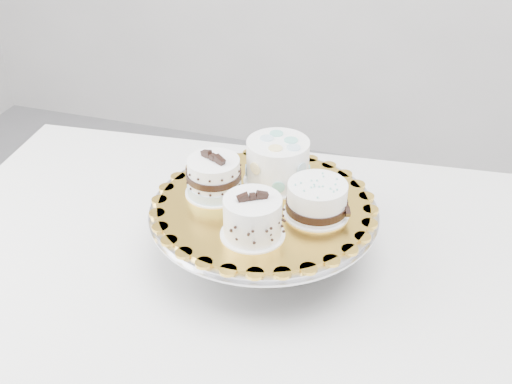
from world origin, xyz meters
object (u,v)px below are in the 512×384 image
(cake_swirl, at_px, (253,218))
(cake_banded, at_px, (214,178))
(cake_dots, at_px, (278,162))
(table, at_px, (241,286))
(cake_board, at_px, (264,205))
(cake_stand, at_px, (264,222))
(cake_ribbon, at_px, (318,200))

(cake_swirl, relative_size, cake_banded, 1.04)
(cake_swirl, bearing_deg, cake_banded, 105.13)
(cake_banded, xyz_separation_m, cake_dots, (0.10, 0.07, 0.01))
(table, height_order, cake_dots, cake_dots)
(cake_board, xyz_separation_m, cake_banded, (-0.09, 0.01, 0.03))
(cake_swirl, relative_size, cake_dots, 0.95)
(cake_stand, xyz_separation_m, cake_board, (0.00, -0.00, 0.04))
(cake_board, relative_size, cake_swirl, 2.87)
(cake_swirl, bearing_deg, cake_stand, 64.39)
(table, xyz_separation_m, cake_banded, (-0.05, 0.02, 0.22))
(cake_stand, bearing_deg, cake_dots, 88.44)
(table, bearing_deg, cake_swirl, -63.68)
(table, relative_size, cake_ribbon, 9.85)
(cake_stand, height_order, cake_banded, cake_banded)
(cake_board, bearing_deg, cake_swirl, -84.39)
(table, height_order, cake_board, cake_board)
(cake_board, bearing_deg, cake_ribbon, -0.15)
(cake_board, xyz_separation_m, cake_swirl, (0.01, -0.09, 0.04))
(table, distance_m, cake_banded, 0.23)
(cake_stand, height_order, cake_swirl, cake_swirl)
(table, distance_m, cake_board, 0.19)
(cake_swirl, distance_m, cake_ribbon, 0.12)
(cake_dots, bearing_deg, cake_banded, -149.31)
(cake_board, xyz_separation_m, cake_ribbon, (0.09, -0.00, 0.03))
(cake_dots, height_order, cake_ribbon, cake_dots)
(cake_stand, bearing_deg, cake_swirl, -84.39)
(cake_stand, distance_m, cake_board, 0.04)
(cake_board, distance_m, cake_dots, 0.09)
(cake_ribbon, bearing_deg, cake_banded, 156.68)
(table, relative_size, cake_stand, 3.19)
(cake_banded, relative_size, cake_ribbon, 0.95)
(table, bearing_deg, cake_ribbon, -1.75)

